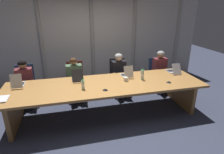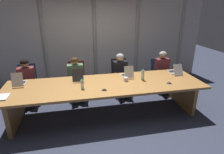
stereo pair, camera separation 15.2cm
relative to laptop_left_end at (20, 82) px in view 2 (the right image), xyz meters
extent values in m
plane|color=#383D51|center=(1.82, -0.34, -0.81)|extent=(14.63, 14.63, 0.00)
cube|color=#B77F42|center=(1.82, -0.34, -0.08)|extent=(4.31, 1.26, 0.05)
cube|color=black|center=(1.82, -0.34, -0.15)|extent=(3.66, 0.10, 0.06)
cube|color=olive|center=(-0.08, -0.34, -0.46)|extent=(0.08, 1.07, 0.70)
cube|color=olive|center=(3.73, -0.34, -0.46)|extent=(0.08, 1.07, 0.70)
cube|color=beige|center=(1.82, 1.86, 0.50)|extent=(7.32, 0.10, 2.61)
cylinder|color=#A39E96|center=(0.36, 1.81, 0.50)|extent=(0.12, 0.12, 2.56)
cylinder|color=#A39E96|center=(1.87, 1.81, 0.50)|extent=(0.12, 0.12, 2.56)
cylinder|color=#A39E96|center=(3.24, 1.81, 0.50)|extent=(0.12, 0.12, 2.56)
cylinder|color=#A39E96|center=(4.83, 1.81, 0.50)|extent=(0.12, 0.12, 2.56)
cube|color=beige|center=(0.00, 0.06, -0.05)|extent=(0.22, 0.31, 0.02)
cube|color=black|center=(0.00, 0.08, -0.04)|extent=(0.19, 0.17, 0.00)
cube|color=beige|center=(0.00, -0.13, 0.10)|extent=(0.22, 0.08, 0.29)
cube|color=black|center=(0.00, -0.12, 0.10)|extent=(0.20, 0.06, 0.26)
cube|color=#2D2D33|center=(1.24, 0.09, -0.05)|extent=(0.25, 0.30, 0.02)
cube|color=black|center=(1.24, 0.11, -0.04)|extent=(0.21, 0.17, 0.00)
cube|color=#2D2D33|center=(1.24, -0.10, 0.09)|extent=(0.25, 0.09, 0.27)
cube|color=black|center=(1.24, -0.09, 0.10)|extent=(0.22, 0.08, 0.25)
cube|color=beige|center=(2.41, 0.05, -0.05)|extent=(0.24, 0.31, 0.02)
cube|color=black|center=(2.41, 0.07, -0.04)|extent=(0.20, 0.18, 0.00)
cube|color=beige|center=(2.42, -0.13, 0.10)|extent=(0.23, 0.08, 0.28)
cube|color=black|center=(2.42, -0.13, 0.10)|extent=(0.21, 0.07, 0.25)
cube|color=#BCBCC1|center=(3.66, 0.06, -0.05)|extent=(0.23, 0.30, 0.02)
cube|color=black|center=(3.66, 0.08, -0.04)|extent=(0.19, 0.17, 0.00)
cube|color=#BCBCC1|center=(3.66, -0.16, 0.08)|extent=(0.22, 0.15, 0.25)
cube|color=black|center=(3.66, -0.16, 0.09)|extent=(0.20, 0.13, 0.22)
cube|color=navy|center=(0.00, 0.68, -0.40)|extent=(0.53, 0.53, 0.08)
cube|color=navy|center=(-0.03, 0.90, -0.11)|extent=(0.44, 0.17, 0.51)
cylinder|color=#262628|center=(0.00, 0.68, -0.60)|extent=(0.05, 0.05, 0.33)
cylinder|color=black|center=(0.00, 0.68, -0.79)|extent=(0.60, 0.60, 0.04)
cube|color=#511E19|center=(1.22, 0.68, -0.40)|extent=(0.50, 0.50, 0.08)
cube|color=#511E19|center=(1.23, 0.90, -0.10)|extent=(0.44, 0.14, 0.51)
cylinder|color=#262628|center=(1.22, 0.68, -0.60)|extent=(0.05, 0.05, 0.33)
cylinder|color=black|center=(1.22, 0.68, -0.79)|extent=(0.60, 0.60, 0.04)
cube|color=black|center=(2.43, 0.68, -0.40)|extent=(0.48, 0.48, 0.08)
cube|color=black|center=(2.43, 0.90, -0.11)|extent=(0.43, 0.12, 0.51)
cylinder|color=#262628|center=(2.43, 0.68, -0.60)|extent=(0.05, 0.05, 0.33)
cylinder|color=black|center=(2.43, 0.68, -0.79)|extent=(0.60, 0.60, 0.04)
cube|color=navy|center=(3.65, 0.68, -0.40)|extent=(0.52, 0.52, 0.08)
cube|color=navy|center=(3.63, 0.90, -0.13)|extent=(0.44, 0.15, 0.46)
cylinder|color=#262628|center=(3.65, 0.68, -0.60)|extent=(0.05, 0.05, 0.33)
cylinder|color=black|center=(3.65, 0.68, -0.79)|extent=(0.60, 0.60, 0.04)
cube|color=brown|center=(-0.01, 0.66, -0.12)|extent=(0.40, 0.25, 0.48)
sphere|color=#8C6647|center=(-0.01, 0.66, 0.23)|extent=(0.20, 0.20, 0.20)
ellipsoid|color=black|center=(-0.01, 0.66, 0.25)|extent=(0.21, 0.21, 0.15)
cylinder|color=brown|center=(0.16, 0.67, -0.07)|extent=(0.08, 0.14, 0.27)
cylinder|color=#8C6647|center=(0.17, 0.46, -0.18)|extent=(0.09, 0.30, 0.06)
cylinder|color=brown|center=(-0.17, 0.65, -0.07)|extent=(0.08, 0.14, 0.27)
cylinder|color=#8C6647|center=(-0.15, 0.44, -0.18)|extent=(0.09, 0.30, 0.06)
cylinder|color=#262833|center=(0.11, 0.47, -0.39)|extent=(0.16, 0.41, 0.13)
cylinder|color=#262833|center=(0.12, 0.29, -0.59)|extent=(0.11, 0.11, 0.43)
cylinder|color=#262833|center=(-0.09, 0.45, -0.39)|extent=(0.16, 0.41, 0.13)
cylinder|color=#262833|center=(-0.08, 0.27, -0.59)|extent=(0.11, 0.11, 0.43)
cube|color=#4C6B4C|center=(1.20, 0.66, -0.12)|extent=(0.42, 0.24, 0.48)
sphere|color=#8C6647|center=(1.20, 0.66, 0.22)|extent=(0.18, 0.18, 0.18)
ellipsoid|color=#472D19|center=(1.20, 0.66, 0.24)|extent=(0.19, 0.19, 0.14)
cylinder|color=#4C6B4C|center=(1.37, 0.67, -0.07)|extent=(0.08, 0.14, 0.27)
cylinder|color=#8C6647|center=(1.38, 0.46, -0.18)|extent=(0.08, 0.30, 0.06)
cylinder|color=#4C6B4C|center=(1.03, 0.65, -0.07)|extent=(0.08, 0.14, 0.27)
cylinder|color=#8C6647|center=(1.04, 0.44, -0.18)|extent=(0.08, 0.30, 0.06)
cylinder|color=#262833|center=(1.31, 0.47, -0.39)|extent=(0.15, 0.41, 0.13)
cylinder|color=#262833|center=(1.32, 0.29, -0.59)|extent=(0.11, 0.11, 0.43)
cylinder|color=#262833|center=(1.11, 0.45, -0.39)|extent=(0.15, 0.41, 0.13)
cylinder|color=#262833|center=(1.12, 0.27, -0.59)|extent=(0.11, 0.11, 0.43)
cube|color=black|center=(2.40, 0.66, -0.11)|extent=(0.39, 0.24, 0.51)
sphere|color=beige|center=(2.40, 0.66, 0.25)|extent=(0.20, 0.20, 0.20)
ellipsoid|color=#B2ADA8|center=(2.40, 0.66, 0.28)|extent=(0.21, 0.21, 0.15)
cylinder|color=black|center=(2.56, 0.67, -0.04)|extent=(0.08, 0.14, 0.27)
cylinder|color=beige|center=(2.57, 0.46, -0.16)|extent=(0.08, 0.30, 0.06)
cylinder|color=black|center=(2.24, 0.65, -0.04)|extent=(0.08, 0.14, 0.27)
cylinder|color=beige|center=(2.25, 0.44, -0.16)|extent=(0.08, 0.30, 0.06)
cylinder|color=#262833|center=(2.51, 0.46, -0.39)|extent=(0.15, 0.41, 0.13)
cylinder|color=#262833|center=(2.51, 0.28, -0.59)|extent=(0.11, 0.11, 0.43)
cylinder|color=#262833|center=(2.31, 0.46, -0.39)|extent=(0.15, 0.41, 0.13)
cylinder|color=#262833|center=(2.31, 0.28, -0.59)|extent=(0.11, 0.11, 0.43)
cube|color=brown|center=(3.64, 0.66, -0.11)|extent=(0.38, 0.24, 0.51)
sphere|color=#8C6647|center=(3.64, 0.66, 0.25)|extent=(0.20, 0.20, 0.20)
ellipsoid|color=#B2ADA8|center=(3.64, 0.66, 0.28)|extent=(0.21, 0.21, 0.15)
cylinder|color=brown|center=(3.80, 0.67, -0.04)|extent=(0.08, 0.14, 0.27)
cylinder|color=#8C6647|center=(3.81, 0.46, -0.16)|extent=(0.08, 0.30, 0.06)
cylinder|color=brown|center=(3.48, 0.65, -0.04)|extent=(0.08, 0.14, 0.27)
cylinder|color=#8C6647|center=(3.49, 0.44, -0.16)|extent=(0.08, 0.30, 0.06)
cylinder|color=#262833|center=(3.75, 0.46, -0.39)|extent=(0.15, 0.41, 0.13)
cylinder|color=#262833|center=(3.76, 0.28, -0.59)|extent=(0.11, 0.11, 0.43)
cylinder|color=#262833|center=(3.55, 0.46, -0.39)|extent=(0.15, 0.41, 0.13)
cylinder|color=#262833|center=(3.56, 0.28, -0.59)|extent=(0.11, 0.11, 0.43)
cylinder|color=#ADD1B2|center=(1.32, -0.50, 0.04)|extent=(0.06, 0.06, 0.19)
cylinder|color=white|center=(1.32, -0.50, 0.03)|extent=(0.06, 0.06, 0.06)
cylinder|color=green|center=(1.32, -0.50, 0.14)|extent=(0.03, 0.03, 0.02)
cylinder|color=#ADD1B2|center=(2.70, -0.28, 0.06)|extent=(0.07, 0.07, 0.23)
cylinder|color=white|center=(2.70, -0.28, 0.04)|extent=(0.07, 0.07, 0.07)
cylinder|color=green|center=(2.70, -0.28, 0.18)|extent=(0.04, 0.04, 0.02)
cylinder|color=white|center=(2.30, -0.27, -0.01)|extent=(0.10, 0.10, 0.09)
torus|color=white|center=(2.36, -0.27, -0.01)|extent=(0.06, 0.01, 0.06)
cone|color=black|center=(1.74, -0.66, -0.04)|extent=(0.11, 0.11, 0.03)
cone|color=black|center=(3.20, -0.61, -0.04)|extent=(0.11, 0.11, 0.03)
cube|color=silver|center=(-0.17, -0.59, -0.05)|extent=(0.22, 0.30, 0.02)
camera|label=1|loc=(1.04, -4.03, 1.52)|focal=30.00mm
camera|label=2|loc=(1.19, -4.06, 1.52)|focal=30.00mm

